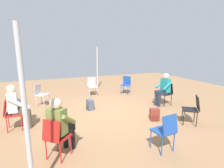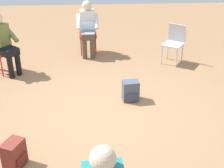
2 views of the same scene
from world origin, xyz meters
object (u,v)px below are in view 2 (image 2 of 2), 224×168
object	(u,v)px
chair_southwest	(174,41)
backpack_by_empty_chair	(131,92)
chair_southeast	(0,49)
chair_south	(88,32)
person_in_olive	(3,41)
backpack_near_laptop_user	(14,155)
person_with_laptop	(88,26)

from	to	relation	value
chair_southwest	backpack_by_empty_chair	bearing A→B (deg)	90.14
chair_southeast	backpack_by_empty_chair	size ratio (longest dim) A/B	2.36
chair_southeast	chair_south	size ratio (longest dim) A/B	1.00
person_in_olive	backpack_near_laptop_user	xyz separation A→B (m)	(-0.75, 2.83, -0.54)
chair_southwest	person_in_olive	distance (m)	3.58
backpack_near_laptop_user	person_with_laptop	bearing A→B (deg)	-103.74
person_with_laptop	backpack_by_empty_chair	bearing A→B (deg)	106.94
chair_southwest	backpack_by_empty_chair	size ratio (longest dim) A/B	2.36
chair_south	person_in_olive	distance (m)	2.01
chair_southwest	chair_south	distance (m)	2.03
chair_southeast	person_in_olive	bearing A→B (deg)	90.00
chair_south	backpack_near_laptop_user	distance (m)	4.06
chair_south	backpack_by_empty_chair	distance (m)	2.51
chair_southeast	chair_south	distance (m)	2.04
chair_southeast	person_with_laptop	size ratio (longest dim) A/B	0.69
chair_south	person_in_olive	world-z (taller)	person_in_olive
chair_southwest	backpack_near_laptop_user	world-z (taller)	chair_southwest
person_in_olive	backpack_by_empty_chair	bearing A→B (deg)	105.05
chair_south	chair_southwest	bearing A→B (deg)	156.58
chair_southeast	backpack_by_empty_chair	bearing A→B (deg)	104.19
chair_southeast	person_in_olive	world-z (taller)	person_in_olive
chair_south	backpack_by_empty_chair	xyz separation A→B (m)	(-0.75, 2.37, -0.34)
chair_southwest	chair_south	bearing A→B (deg)	13.62
chair_southwest	chair_south	world-z (taller)	same
chair_southwest	backpack_near_laptop_user	bearing A→B (deg)	83.92
backpack_near_laptop_user	person_in_olive	bearing A→B (deg)	-75.27
person_with_laptop	person_in_olive	world-z (taller)	same
backpack_near_laptop_user	backpack_by_empty_chair	bearing A→B (deg)	-136.76
person_with_laptop	backpack_by_empty_chair	world-z (taller)	person_with_laptop
chair_southwest	backpack_near_laptop_user	xyz separation A→B (m)	(2.81, 3.19, -0.34)
person_in_olive	backpack_by_empty_chair	world-z (taller)	person_in_olive
chair_southeast	person_in_olive	distance (m)	0.26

